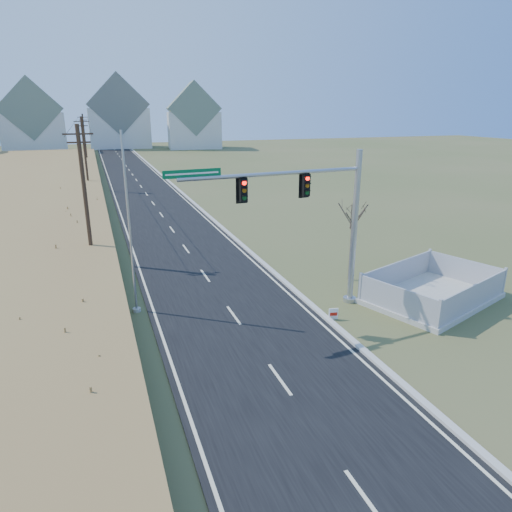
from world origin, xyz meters
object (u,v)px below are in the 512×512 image
Objects in this scene: open_sign at (333,314)px; bare_tree at (353,214)px; fence_enclosure at (432,295)px; traffic_signal_mast at (323,217)px; flagpole at (131,244)px.

bare_tree reaches higher than open_sign.
fence_enclosure is 6.22m from bare_tree.
open_sign is 6.91m from bare_tree.
flagpole is at bearing 158.25° from traffic_signal_mast.
flagpole reaches higher than fence_enclosure.
open_sign is at bearing -95.36° from traffic_signal_mast.
flagpole is at bearing 166.02° from open_sign.
traffic_signal_mast is at bearing -16.69° from flagpole.
fence_enclosure is at bearing -15.90° from traffic_signal_mast.
open_sign is at bearing -25.18° from flagpole.
traffic_signal_mast is 7.76m from fence_enclosure.
open_sign is (-0.01, -1.53, -4.53)m from traffic_signal_mast.
bare_tree is (3.58, 4.54, 3.77)m from open_sign.
flagpole is (-9.01, 2.70, -1.26)m from traffic_signal_mast.
traffic_signal_mast is 17.46× the size of open_sign.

